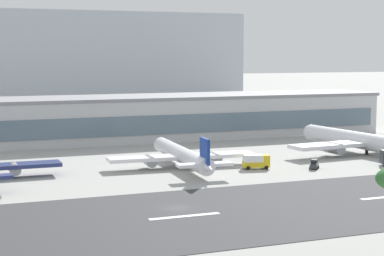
% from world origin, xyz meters
% --- Properties ---
extents(ground_plane, '(1400.00, 1400.00, 0.00)m').
position_xyz_m(ground_plane, '(0.00, 0.00, 0.00)').
color(ground_plane, '#9E9E99').
extents(runway_strip, '(800.00, 38.67, 0.08)m').
position_xyz_m(runway_strip, '(0.00, -5.98, 0.04)').
color(runway_strip, '#38383A').
rests_on(runway_strip, ground_plane).
extents(runway_centreline_dash_4, '(12.00, 1.20, 0.01)m').
position_xyz_m(runway_centreline_dash_4, '(-0.81, -5.98, 0.09)').
color(runway_centreline_dash_4, white).
rests_on(runway_centreline_dash_4, runway_strip).
extents(terminal_building, '(165.75, 24.66, 13.27)m').
position_xyz_m(terminal_building, '(16.71, 89.91, 6.64)').
color(terminal_building, '#B7BABC').
rests_on(terminal_building, ground_plane).
extents(distant_hotel_block, '(145.70, 27.80, 46.93)m').
position_xyz_m(distant_hotel_block, '(42.36, 227.58, 23.46)').
color(distant_hotel_block, '#A8B2BC').
rests_on(distant_hotel_block, ground_plane).
extents(airliner_navy_tail_gate_1, '(34.70, 41.85, 8.73)m').
position_xyz_m(airliner_navy_tail_gate_1, '(15.01, 36.86, 2.78)').
color(airliner_navy_tail_gate_1, white).
rests_on(airliner_navy_tail_gate_1, ground_plane).
extents(airliner_blue_tail_gate_2, '(43.75, 49.87, 10.42)m').
position_xyz_m(airliner_blue_tail_gate_2, '(66.26, 38.56, 3.32)').
color(airliner_blue_tail_gate_2, silver).
rests_on(airliner_blue_tail_gate_2, ground_plane).
extents(service_box_truck_1, '(6.38, 3.74, 3.25)m').
position_xyz_m(service_box_truck_1, '(29.95, 29.62, 1.79)').
color(service_box_truck_1, gold).
rests_on(service_box_truck_1, ground_plane).
extents(service_baggage_tug_2, '(3.29, 3.47, 2.20)m').
position_xyz_m(service_baggage_tug_2, '(42.15, 24.70, 1.05)').
color(service_baggage_tug_2, '#2D3338').
rests_on(service_baggage_tug_2, ground_plane).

